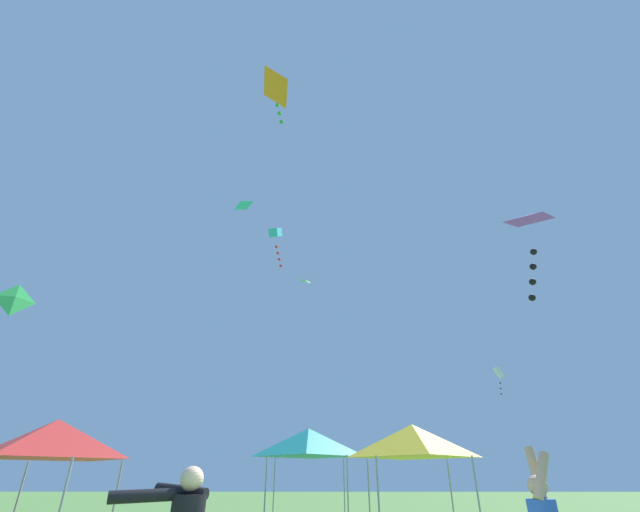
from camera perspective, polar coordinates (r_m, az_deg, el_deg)
canopy_tent_yellow at (r=14.64m, az=12.47°, el=-23.17°), size 2.96×2.96×3.17m
canopy_tent_teal at (r=18.31m, az=-1.57°, el=-23.84°), size 3.20×3.20×3.43m
canopy_tent_red at (r=12.82m, az=-32.27°, el=-20.14°), size 2.75×2.75×2.94m
kite_white_box at (r=30.18m, az=23.00°, el=-14.36°), size 0.61×0.45×1.71m
kite_green_diamond at (r=15.65m, az=-35.89°, el=-4.66°), size 1.07×1.07×0.98m
kite_orange_diamond at (r=16.93m, az=-5.81°, el=21.45°), size 1.26×1.30×2.47m
kite_green_delta at (r=28.01m, az=-2.00°, el=-3.32°), size 0.99×0.95×0.54m
kite_cyan_box at (r=25.15m, az=-6.01°, el=3.01°), size 0.85×1.40×2.88m
kite_purple_diamond at (r=13.01m, az=26.39°, el=4.14°), size 1.20×1.53×2.76m
kite_cyan_diamond at (r=30.08m, az=-10.30°, el=6.81°), size 1.20×0.97×0.45m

